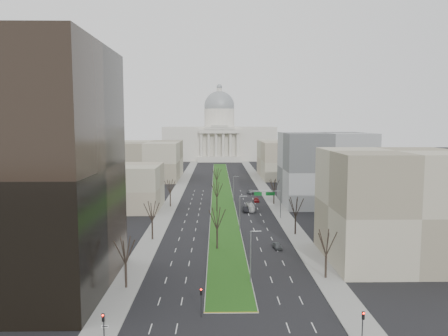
{
  "coord_description": "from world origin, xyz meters",
  "views": [
    {
      "loc": [
        -2.09,
        -52.47,
        27.61
      ],
      "look_at": [
        0.64,
        106.69,
        10.73
      ],
      "focal_mm": 35.0,
      "sensor_mm": 36.0,
      "label": 1
    }
  ],
  "objects": [
    {
      "name": "streetlamp_median_c",
      "position": [
        3.76,
        95.0,
        4.81
      ],
      "size": [
        1.9,
        0.2,
        9.16
      ],
      "color": "gray",
      "rests_on": "ground"
    },
    {
      "name": "sidewalk_right",
      "position": [
        17.5,
        95.0,
        0.07
      ],
      "size": [
        5.0,
        330.0,
        0.15
      ],
      "primitive_type": "cube",
      "color": "gray",
      "rests_on": "ground"
    },
    {
      "name": "tree_left_near",
      "position": [
        -17.2,
        18.0,
        6.61
      ],
      "size": [
        5.1,
        5.1,
        9.18
      ],
      "color": "black",
      "rests_on": "ground"
    },
    {
      "name": "building_beige_left",
      "position": [
        -33.0,
        85.0,
        7.0
      ],
      "size": [
        26.0,
        22.0,
        14.0
      ],
      "primitive_type": "cube",
      "color": "tan",
      "rests_on": "ground"
    },
    {
      "name": "car_black",
      "position": [
        6.91,
        79.65,
        0.84
      ],
      "size": [
        1.84,
        5.11,
        1.67
      ],
      "primitive_type": "imported",
      "rotation": [
        0.0,
        0.0,
        0.01
      ],
      "color": "black",
      "rests_on": "ground"
    },
    {
      "name": "building_tan_right",
      "position": [
        33.0,
        32.0,
        11.0
      ],
      "size": [
        26.0,
        24.0,
        22.0
      ],
      "primitive_type": "cube",
      "color": "gray",
      "rests_on": "ground"
    },
    {
      "name": "tree_median_c",
      "position": [
        -2.0,
        120.0,
        7.0
      ],
      "size": [
        5.4,
        5.4,
        9.72
      ],
      "color": "black",
      "rests_on": "ground"
    },
    {
      "name": "sidewalk_left",
      "position": [
        -17.5,
        95.0,
        0.07
      ],
      "size": [
        5.0,
        330.0,
        0.15
      ],
      "primitive_type": "cube",
      "color": "gray",
      "rests_on": "ground"
    },
    {
      "name": "streetlamp_median_a",
      "position": [
        3.76,
        20.0,
        4.81
      ],
      "size": [
        1.9,
        0.2,
        9.16
      ],
      "color": "gray",
      "rests_on": "ground"
    },
    {
      "name": "mast_arm_signs",
      "position": [
        13.49,
        70.03,
        6.11
      ],
      "size": [
        9.12,
        0.24,
        8.09
      ],
      "color": "gray",
      "rests_on": "ground"
    },
    {
      "name": "car_red",
      "position": [
        11.73,
        96.45,
        0.66
      ],
      "size": [
        2.04,
        4.59,
        1.31
      ],
      "primitive_type": "imported",
      "rotation": [
        0.0,
        0.0,
        -0.05
      ],
      "color": "maroon",
      "rests_on": "ground"
    },
    {
      "name": "car_grey_near",
      "position": [
        11.16,
        40.28,
        0.66
      ],
      "size": [
        2.06,
        4.07,
        1.33
      ],
      "primitive_type": "imported",
      "rotation": [
        0.0,
        0.0,
        0.13
      ],
      "color": "#484C4F",
      "rests_on": "ground"
    },
    {
      "name": "building_far_right",
      "position": [
        35.0,
        165.0,
        9.0
      ],
      "size": [
        30.0,
        40.0,
        18.0
      ],
      "primitive_type": "cube",
      "color": "tan",
      "rests_on": "ground"
    },
    {
      "name": "tree_median_a",
      "position": [
        -2.0,
        40.0,
        7.0
      ],
      "size": [
        5.4,
        5.4,
        9.72
      ],
      "color": "black",
      "rests_on": "ground"
    },
    {
      "name": "box_van",
      "position": [
        8.46,
        81.25,
        1.13
      ],
      "size": [
        2.3,
        8.22,
        2.27
      ],
      "primitive_type": "imported",
      "rotation": [
        0.0,
        0.0,
        0.05
      ],
      "color": "silver",
      "rests_on": "ground"
    },
    {
      "name": "building_grey_right",
      "position": [
        34.0,
        92.0,
        12.0
      ],
      "size": [
        28.0,
        26.0,
        24.0
      ],
      "primitive_type": "cube",
      "color": "#5A5D5F",
      "rests_on": "ground"
    },
    {
      "name": "car_grey_far",
      "position": [
        10.99,
        113.8,
        0.69
      ],
      "size": [
        2.74,
        5.14,
        1.38
      ],
      "primitive_type": "imported",
      "rotation": [
        0.0,
        0.0,
        -0.1
      ],
      "color": "#4E5156",
      "rests_on": "ground"
    },
    {
      "name": "traffic_signal_right",
      "position": [
        16.0,
        -1.07,
        2.79
      ],
      "size": [
        0.32,
        0.41,
        4.3
      ],
      "color": "#2D2D30",
      "rests_on": "ground"
    },
    {
      "name": "tree_right_far",
      "position": [
        17.2,
        92.0,
        6.53
      ],
      "size": [
        5.04,
        5.04,
        9.07
      ],
      "color": "black",
      "rests_on": "ground"
    },
    {
      "name": "tree_left_mid",
      "position": [
        -17.2,
        48.0,
        7.0
      ],
      "size": [
        5.4,
        5.4,
        9.72
      ],
      "color": "black",
      "rests_on": "ground"
    },
    {
      "name": "ground",
      "position": [
        0.0,
        120.0,
        0.0
      ],
      "size": [
        600.0,
        600.0,
        0.0
      ],
      "primitive_type": "plane",
      "color": "black",
      "rests_on": "ground"
    },
    {
      "name": "tree_right_near",
      "position": [
        17.2,
        22.0,
        6.69
      ],
      "size": [
        5.16,
        5.16,
        9.29
      ],
      "color": "black",
      "rests_on": "ground"
    },
    {
      "name": "tree_left_far",
      "position": [
        -17.2,
        88.0,
        6.84
      ],
      "size": [
        5.28,
        5.28,
        9.5
      ],
      "color": "black",
      "rests_on": "ground"
    },
    {
      "name": "traffic_signal_left",
      "position": [
        -16.0,
        -1.07,
        2.79
      ],
      "size": [
        0.32,
        0.41,
        4.3
      ],
      "color": "#2D2D30",
      "rests_on": "ground"
    },
    {
      "name": "building_far_left",
      "position": [
        -35.0,
        160.0,
        9.0
      ],
      "size": [
        30.0,
        40.0,
        18.0
      ],
      "primitive_type": "cube",
      "color": "gray",
      "rests_on": "ground"
    },
    {
      "name": "tree_right_mid",
      "position": [
        17.2,
        52.0,
        7.16
      ],
      "size": [
        5.52,
        5.52,
        9.94
      ],
      "color": "black",
      "rests_on": "ground"
    },
    {
      "name": "tree_median_b",
      "position": [
        -2.0,
        80.0,
        7.0
      ],
      "size": [
        5.4,
        5.4,
        9.72
      ],
      "color": "black",
      "rests_on": "ground"
    },
    {
      "name": "building_glass_tower",
      "position": [
        -37.0,
        18.0,
        20.0
      ],
      "size": [
        34.0,
        30.0,
        40.0
      ],
      "primitive_type": "cube",
      "color": "black",
      "rests_on": "ground"
    },
    {
      "name": "median",
      "position": [
        0.0,
        118.99,
        0.1
      ],
      "size": [
        8.0,
        222.03,
        0.2
      ],
      "color": "#999993",
      "rests_on": "ground"
    },
    {
      "name": "capitol",
      "position": [
        0.0,
        269.59,
        16.31
      ],
      "size": [
        80.0,
        46.0,
        55.0
      ],
      "color": "beige",
      "rests_on": "ground"
    },
    {
      "name": "traffic_signal_median",
      "position": [
        -4.3,
        6.93,
        2.79
      ],
      "size": [
        0.32,
        0.41,
        4.3
      ],
      "color": "#2D2D30",
      "rests_on": "ground"
    },
    {
      "name": "streetlamp_median_b",
      "position": [
        3.76,
        55.0,
        4.81
      ],
      "size": [
        1.9,
        0.2,
        9.16
      ],
      "color": "gray",
      "rests_on": "ground"
    }
  ]
}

